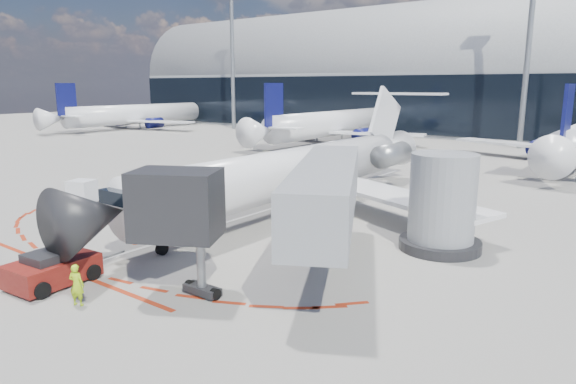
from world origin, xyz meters
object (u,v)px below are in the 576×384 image
Objects in this scene: regional_jet at (301,169)px; pushback_tug at (52,270)px; uld_container at (82,194)px; ramp_worker at (77,285)px.

regional_jet reaches higher than pushback_tug.
regional_jet is 14.79m from uld_container.
ramp_worker is (2.06, -17.21, -1.85)m from regional_jet.
pushback_tug is 2.81m from ramp_worker.
regional_jet reaches higher than uld_container.
ramp_worker is (2.75, -0.55, 0.19)m from pushback_tug.
uld_container is at bearing -146.27° from regional_jet.
pushback_tug is at bearing -92.37° from regional_jet.
uld_container is (-11.52, 8.50, 0.27)m from pushback_tug.
ramp_worker is 16.90m from uld_container.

